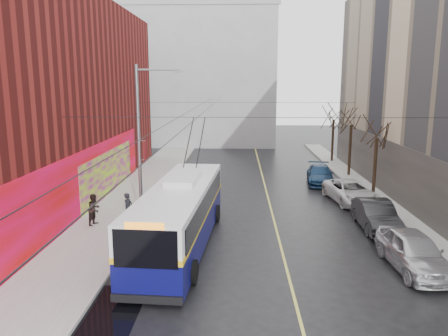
% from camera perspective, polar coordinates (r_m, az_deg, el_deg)
% --- Properties ---
extents(ground, '(140.00, 140.00, 0.00)m').
position_cam_1_polar(ground, '(16.54, 4.11, -17.82)').
color(ground, black).
rests_on(ground, ground).
extents(sidewalk_left, '(4.00, 60.00, 0.15)m').
position_cam_1_polar(sidewalk_left, '(28.59, -13.17, -5.31)').
color(sidewalk_left, gray).
rests_on(sidewalk_left, ground).
extents(sidewalk_right, '(2.00, 60.00, 0.15)m').
position_cam_1_polar(sidewalk_right, '(29.27, 21.13, -5.39)').
color(sidewalk_right, gray).
rests_on(sidewalk_right, ground).
extents(lane_line, '(0.12, 50.00, 0.01)m').
position_cam_1_polar(lane_line, '(29.65, 5.97, -4.62)').
color(lane_line, '#BFB74C').
rests_on(lane_line, ground).
extents(building_left, '(12.11, 36.00, 14.00)m').
position_cam_1_polar(building_left, '(32.35, -26.74, 8.13)').
color(building_left, maroon).
rests_on(building_left, ground).
extents(building_far, '(20.50, 12.10, 18.00)m').
position_cam_1_polar(building_far, '(59.71, -3.38, 12.01)').
color(building_far, gray).
rests_on(building_far, ground).
extents(streetlight_pole, '(2.65, 0.60, 9.00)m').
position_cam_1_polar(streetlight_pole, '(25.27, -10.72, 3.73)').
color(streetlight_pole, slate).
rests_on(streetlight_pole, ground).
extents(catenary_wires, '(18.00, 60.00, 0.22)m').
position_cam_1_polar(catenary_wires, '(29.36, -1.85, 7.65)').
color(catenary_wires, black).
extents(tree_near, '(3.20, 3.20, 6.40)m').
position_cam_1_polar(tree_near, '(32.11, 19.41, 5.05)').
color(tree_near, black).
rests_on(tree_near, ground).
extents(tree_mid, '(3.20, 3.20, 6.68)m').
position_cam_1_polar(tree_mid, '(38.80, 16.36, 6.57)').
color(tree_mid, black).
rests_on(tree_mid, ground).
extents(tree_far, '(3.20, 3.20, 6.57)m').
position_cam_1_polar(tree_far, '(45.60, 14.17, 7.14)').
color(tree_far, black).
rests_on(tree_far, ground).
extents(puddle, '(2.48, 3.75, 0.01)m').
position_cam_1_polar(puddle, '(16.95, -15.20, -17.42)').
color(puddle, black).
rests_on(puddle, ground).
extents(pigeons_flying, '(3.00, 4.59, 1.99)m').
position_cam_1_polar(pigeons_flying, '(24.19, -1.69, 8.04)').
color(pigeons_flying, slate).
extents(trolleybus, '(3.57, 12.63, 5.92)m').
position_cam_1_polar(trolleybus, '(21.62, -5.75, -6.04)').
color(trolleybus, '#090945').
rests_on(trolleybus, ground).
extents(parked_car_a, '(2.20, 5.00, 1.67)m').
position_cam_1_polar(parked_car_a, '(20.85, 23.53, -9.94)').
color(parked_car_a, '#B6B7BC').
rests_on(parked_car_a, ground).
extents(parked_car_b, '(1.78, 4.86, 1.59)m').
position_cam_1_polar(parked_car_b, '(25.66, 19.23, -5.85)').
color(parked_car_b, black).
rests_on(parked_car_b, ground).
extents(parked_car_c, '(3.20, 5.62, 1.48)m').
position_cam_1_polar(parked_car_c, '(30.84, 16.18, -2.98)').
color(parked_car_c, silver).
rests_on(parked_car_c, ground).
extents(parked_car_d, '(2.55, 5.15, 1.44)m').
position_cam_1_polar(parked_car_d, '(36.00, 12.45, -0.86)').
color(parked_car_d, navy).
rests_on(parked_car_d, ground).
extents(following_car, '(2.23, 4.55, 1.49)m').
position_cam_1_polar(following_car, '(34.73, -3.45, -1.00)').
color(following_car, '#B3B3B8').
rests_on(following_car, ground).
extents(pedestrian_a, '(0.62, 0.76, 1.78)m').
position_cam_1_polar(pedestrian_a, '(25.21, -12.39, -5.20)').
color(pedestrian_a, black).
rests_on(pedestrian_a, sidewalk_left).
extents(pedestrian_b, '(0.90, 1.02, 1.77)m').
position_cam_1_polar(pedestrian_b, '(25.54, -16.56, -5.20)').
color(pedestrian_b, black).
rests_on(pedestrian_b, sidewalk_left).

